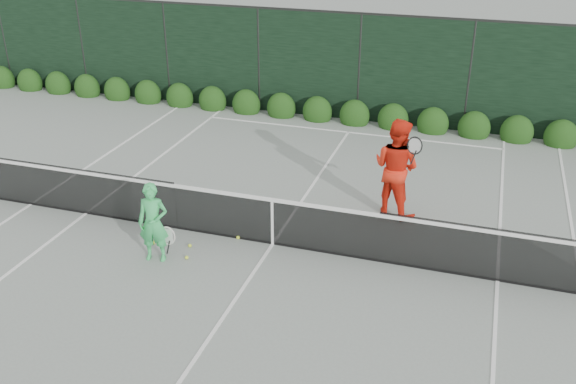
% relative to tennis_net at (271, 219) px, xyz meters
% --- Properties ---
extents(ground, '(80.00, 80.00, 0.00)m').
position_rel_tennis_net_xyz_m(ground, '(0.02, 0.00, -0.53)').
color(ground, gray).
rests_on(ground, ground).
extents(tennis_net, '(12.90, 0.10, 1.07)m').
position_rel_tennis_net_xyz_m(tennis_net, '(0.00, 0.00, 0.00)').
color(tennis_net, black).
rests_on(tennis_net, ground).
extents(player_woman, '(0.66, 0.47, 1.50)m').
position_rel_tennis_net_xyz_m(player_woman, '(-1.83, -1.14, 0.22)').
color(player_woman, '#3AC664').
rests_on(player_woman, ground).
extents(player_man, '(1.23, 1.11, 2.06)m').
position_rel_tennis_net_xyz_m(player_man, '(1.99, 1.99, 0.50)').
color(player_man, red).
rests_on(player_man, ground).
extents(court_lines, '(11.03, 23.83, 0.01)m').
position_rel_tennis_net_xyz_m(court_lines, '(0.02, 0.00, -0.53)').
color(court_lines, white).
rests_on(court_lines, ground).
extents(windscreen_fence, '(32.00, 21.07, 3.06)m').
position_rel_tennis_net_xyz_m(windscreen_fence, '(0.02, -2.71, 0.98)').
color(windscreen_fence, black).
rests_on(windscreen_fence, ground).
extents(hedge_row, '(31.66, 0.65, 0.94)m').
position_rel_tennis_net_xyz_m(hedge_row, '(0.02, 7.15, -0.30)').
color(hedge_row, '#10380F').
rests_on(hedge_row, ground).
extents(tennis_balls, '(2.32, 1.93, 0.07)m').
position_rel_tennis_net_xyz_m(tennis_balls, '(-1.70, -0.28, -0.50)').
color(tennis_balls, '#D7F035').
rests_on(tennis_balls, ground).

